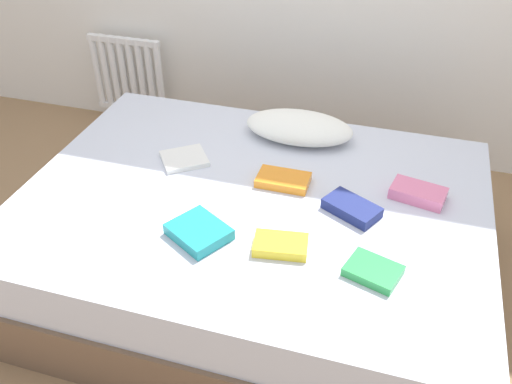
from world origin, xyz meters
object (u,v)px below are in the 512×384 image
radiator (128,75)px  textbook_green (373,271)px  pillow (299,127)px  textbook_teal (199,232)px  textbook_white (184,159)px  textbook_orange (283,180)px  textbook_navy (352,208)px  bed (253,240)px  textbook_pink (418,193)px  textbook_yellow (281,245)px

radiator → textbook_green: size_ratio=2.80×
pillow → textbook_teal: bearing=-103.5°
textbook_white → textbook_green: (0.93, -0.49, 0.01)m
textbook_orange → textbook_navy: size_ratio=1.02×
textbook_orange → textbook_green: (0.44, -0.45, -0.00)m
bed → pillow: bearing=81.2°
radiator → textbook_teal: bearing=-53.8°
textbook_teal → textbook_navy: (0.54, 0.31, -0.00)m
textbook_teal → textbook_navy: size_ratio=0.97×
bed → textbook_teal: size_ratio=9.30×
textbook_navy → textbook_pink: bearing=63.4°
textbook_pink → textbook_navy: size_ratio=1.00×
textbook_white → textbook_orange: bearing=-41.7°
textbook_orange → textbook_green: textbook_orange is taller
textbook_orange → textbook_white: size_ratio=1.14×
radiator → textbook_white: bearing=-50.7°
radiator → textbook_yellow: radiator is taller
textbook_teal → bed: bearing=99.5°
textbook_orange → textbook_green: size_ratio=1.22×
bed → textbook_teal: bearing=-111.0°
textbook_orange → textbook_navy: textbook_navy is taller
radiator → textbook_yellow: 2.07m
textbook_pink → textbook_orange: 0.57m
textbook_pink → textbook_teal: bearing=-136.3°
textbook_green → textbook_yellow: bearing=-168.2°
textbook_navy → textbook_green: bearing=-41.1°
textbook_yellow → textbook_white: textbook_yellow is taller
textbook_yellow → textbook_orange: bearing=94.4°
bed → textbook_green: size_ratio=10.80×
textbook_yellow → textbook_orange: textbook_yellow is taller
bed → textbook_orange: textbook_orange is taller
pillow → textbook_green: size_ratio=2.86×
textbook_teal → textbook_white: 0.55m
textbook_navy → pillow: bearing=151.0°
textbook_navy → radiator: bearing=171.9°
textbook_teal → textbook_pink: 0.93m
pillow → textbook_pink: 0.68m
textbook_teal → textbook_pink: size_ratio=0.97×
bed → textbook_white: bearing=156.7°
textbook_pink → textbook_orange: size_ratio=0.98×
bed → pillow: pillow is taller
pillow → textbook_green: 0.97m
textbook_orange → textbook_white: (-0.49, 0.05, -0.01)m
bed → textbook_pink: (0.67, 0.18, 0.28)m
textbook_pink → textbook_yellow: 0.67m
radiator → textbook_yellow: bearing=-46.3°
pillow → textbook_yellow: size_ratio=2.63×
pillow → textbook_white: 0.59m
textbook_yellow → textbook_orange: 0.42m
textbook_white → textbook_green: size_ratio=1.08×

